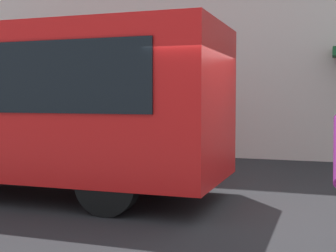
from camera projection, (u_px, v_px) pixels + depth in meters
The scene contains 1 object.
ground_plane at pixel (244, 211), 7.45m from camera, with size 60.00×60.00×0.00m, color #232326.
Camera 1 is at (-1.24, 7.35, 1.79)m, focal length 50.36 mm.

